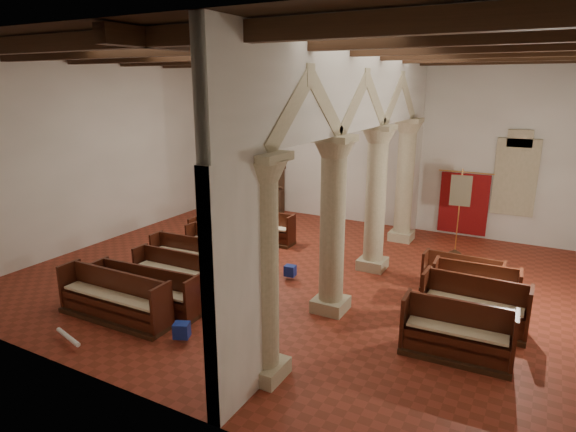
% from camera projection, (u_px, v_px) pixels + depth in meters
% --- Properties ---
extents(floor, '(14.00, 14.00, 0.00)m').
position_uv_depth(floor, '(292.00, 275.00, 13.37)').
color(floor, maroon).
rests_on(floor, ground).
extents(ceiling, '(14.00, 14.00, 0.00)m').
position_uv_depth(ceiling, '(293.00, 47.00, 11.77)').
color(ceiling, black).
rests_on(ceiling, wall_back).
extents(wall_back, '(14.00, 0.02, 6.00)m').
position_uv_depth(wall_back, '(369.00, 144.00, 17.66)').
color(wall_back, white).
rests_on(wall_back, floor).
extents(wall_front, '(14.00, 0.02, 6.00)m').
position_uv_depth(wall_front, '(113.00, 225.00, 7.48)').
color(wall_front, white).
rests_on(wall_front, floor).
extents(wall_left, '(0.02, 12.00, 6.00)m').
position_uv_depth(wall_left, '(105.00, 151.00, 15.79)').
color(wall_left, white).
rests_on(wall_left, floor).
extents(ceiling_beams, '(13.80, 11.80, 0.30)m').
position_uv_depth(ceiling_beams, '(293.00, 54.00, 11.82)').
color(ceiling_beams, '#381F11').
rests_on(ceiling_beams, wall_back).
extents(arcade, '(0.90, 11.90, 6.00)m').
position_uv_depth(arcade, '(359.00, 151.00, 11.59)').
color(arcade, '#BCAC8B').
rests_on(arcade, floor).
extents(window_back, '(1.00, 0.03, 2.20)m').
position_uv_depth(window_back, '(515.00, 177.00, 15.56)').
color(window_back, '#2B624A').
rests_on(window_back, wall_back).
extents(pipe_organ, '(2.10, 0.85, 4.40)m').
position_uv_depth(pipe_organ, '(258.00, 178.00, 19.73)').
color(pipe_organ, '#381F11').
rests_on(pipe_organ, floor).
extents(lectern, '(0.57, 0.59, 1.24)m').
position_uv_depth(lectern, '(277.00, 203.00, 19.29)').
color(lectern, '#381E11').
rests_on(lectern, floor).
extents(dossal_curtain, '(1.80, 0.07, 2.17)m').
position_uv_depth(dossal_curtain, '(463.00, 203.00, 16.47)').
color(dossal_curtain, maroon).
rests_on(dossal_curtain, floor).
extents(processional_banner, '(0.61, 0.78, 2.67)m').
position_uv_depth(processional_banner, '(457.00, 228.00, 14.83)').
color(processional_banner, '#381F11').
rests_on(processional_banner, floor).
extents(hymnal_box_a, '(0.39, 0.36, 0.32)m').
position_uv_depth(hymnal_box_a, '(182.00, 330.00, 9.82)').
color(hymnal_box_a, navy).
rests_on(hymnal_box_a, floor).
extents(hymnal_box_b, '(0.43, 0.37, 0.37)m').
position_uv_depth(hymnal_box_b, '(224.00, 302.00, 11.02)').
color(hymnal_box_b, navy).
rests_on(hymnal_box_b, floor).
extents(hymnal_box_c, '(0.31, 0.26, 0.29)m').
position_uv_depth(hymnal_box_c, '(290.00, 271.00, 12.99)').
color(hymnal_box_c, '#161F99').
rests_on(hymnal_box_c, floor).
extents(tube_heater_a, '(0.92, 0.32, 0.09)m').
position_uv_depth(tube_heater_a, '(68.00, 337.00, 9.75)').
color(tube_heater_a, white).
rests_on(tube_heater_a, floor).
extents(tube_heater_b, '(0.91, 0.34, 0.09)m').
position_uv_depth(tube_heater_b, '(111.00, 290.00, 12.00)').
color(tube_heater_b, white).
rests_on(tube_heater_b, floor).
extents(nave_pew_0, '(2.88, 0.77, 1.10)m').
position_uv_depth(nave_pew_0, '(114.00, 304.00, 10.73)').
color(nave_pew_0, '#381F11').
rests_on(nave_pew_0, floor).
extents(nave_pew_1, '(2.82, 0.87, 1.03)m').
position_uv_depth(nave_pew_1, '(145.00, 297.00, 11.17)').
color(nave_pew_1, '#381F11').
rests_on(nave_pew_1, floor).
extents(nave_pew_2, '(2.93, 0.71, 0.97)m').
position_uv_depth(nave_pew_2, '(183.00, 279.00, 12.27)').
color(nave_pew_2, '#381F11').
rests_on(nave_pew_2, floor).
extents(nave_pew_3, '(3.00, 0.80, 0.96)m').
position_uv_depth(nave_pew_3, '(198.00, 261.00, 13.47)').
color(nave_pew_3, '#381F11').
rests_on(nave_pew_3, floor).
extents(nave_pew_4, '(2.71, 0.77, 0.96)m').
position_uv_depth(nave_pew_4, '(225.00, 250.00, 14.38)').
color(nave_pew_4, '#381F11').
rests_on(nave_pew_4, floor).
extents(nave_pew_5, '(2.91, 0.83, 0.95)m').
position_uv_depth(nave_pew_5, '(231.00, 242.00, 15.14)').
color(nave_pew_5, '#381F11').
rests_on(nave_pew_5, floor).
extents(nave_pew_6, '(3.05, 0.78, 1.03)m').
position_uv_depth(nave_pew_6, '(252.00, 230.00, 16.24)').
color(nave_pew_6, '#381F11').
rests_on(nave_pew_6, floor).
extents(aisle_pew_0, '(2.09, 0.84, 1.12)m').
position_uv_depth(aisle_pew_0, '(456.00, 340.00, 9.22)').
color(aisle_pew_0, '#381F11').
rests_on(aisle_pew_0, floor).
extents(aisle_pew_1, '(2.20, 0.78, 1.13)m').
position_uv_depth(aisle_pew_1, '(473.00, 312.00, 10.35)').
color(aisle_pew_1, '#381F11').
rests_on(aisle_pew_1, floor).
extents(aisle_pew_2, '(1.94, 0.82, 1.09)m').
position_uv_depth(aisle_pew_2, '(474.00, 295.00, 11.22)').
color(aisle_pew_2, '#381F11').
rests_on(aisle_pew_2, floor).
extents(aisle_pew_3, '(1.94, 0.70, 0.99)m').
position_uv_depth(aisle_pew_3, '(461.00, 282.00, 12.04)').
color(aisle_pew_3, '#381F11').
rests_on(aisle_pew_3, floor).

